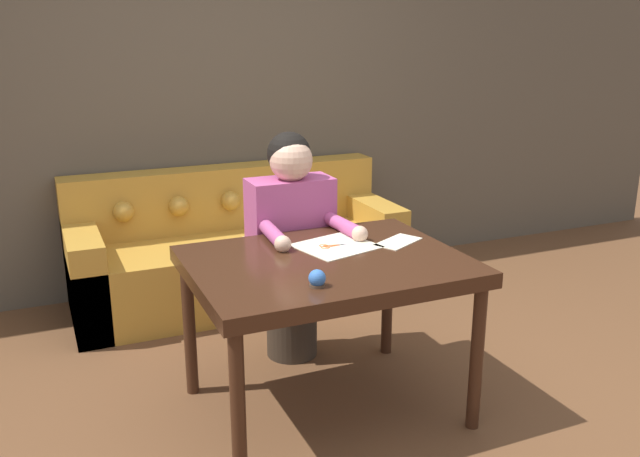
# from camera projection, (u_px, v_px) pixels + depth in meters

# --- Properties ---
(ground_plane) EXTENTS (16.00, 16.00, 0.00)m
(ground_plane) POSITION_uv_depth(u_px,v_px,m) (345.00, 413.00, 3.22)
(ground_plane) COLOR brown
(wall_back) EXTENTS (8.00, 0.06, 2.60)m
(wall_back) POSITION_uv_depth(u_px,v_px,m) (221.00, 98.00, 4.60)
(wall_back) COLOR brown
(wall_back) RESTS_ON ground_plane
(dining_table) EXTENTS (1.22, 0.94, 0.76)m
(dining_table) POSITION_uv_depth(u_px,v_px,m) (326.00, 275.00, 3.06)
(dining_table) COLOR #381E11
(dining_table) RESTS_ON ground_plane
(couch) EXTENTS (2.14, 0.79, 0.86)m
(couch) POSITION_uv_depth(u_px,v_px,m) (237.00, 253.00, 4.52)
(couch) COLOR #B7842D
(couch) RESTS_ON ground_plane
(person) EXTENTS (0.48, 0.60, 1.25)m
(person) POSITION_uv_depth(u_px,v_px,m) (291.00, 243.00, 3.61)
(person) COLOR #33281E
(person) RESTS_ON ground_plane
(pattern_paper_main) EXTENTS (0.41, 0.39, 0.00)m
(pattern_paper_main) POSITION_uv_depth(u_px,v_px,m) (336.00, 246.00, 3.21)
(pattern_paper_main) COLOR beige
(pattern_paper_main) RESTS_ON dining_table
(pattern_paper_offcut) EXTENTS (0.28, 0.23, 0.00)m
(pattern_paper_offcut) POSITION_uv_depth(u_px,v_px,m) (398.00, 242.00, 3.28)
(pattern_paper_offcut) COLOR beige
(pattern_paper_offcut) RESTS_ON dining_table
(scissors) EXTENTS (0.22, 0.08, 0.01)m
(scissors) POSITION_uv_depth(u_px,v_px,m) (334.00, 246.00, 3.21)
(scissors) COLOR silver
(scissors) RESTS_ON dining_table
(pin_cushion) EXTENTS (0.07, 0.07, 0.07)m
(pin_cushion) POSITION_uv_depth(u_px,v_px,m) (317.00, 279.00, 2.70)
(pin_cushion) COLOR #4C3828
(pin_cushion) RESTS_ON dining_table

